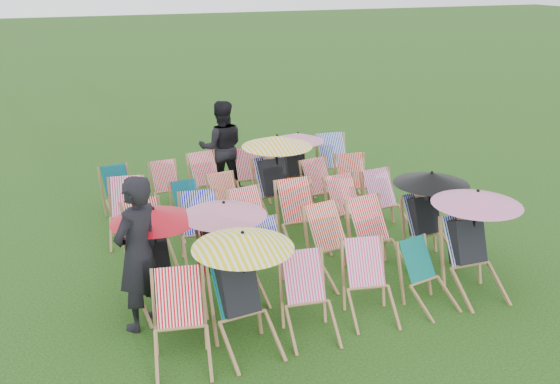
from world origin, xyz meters
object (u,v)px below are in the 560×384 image
object	(u,v)px
person_left	(138,254)
deckchair_29	(337,163)
deckchair_0	(181,324)
person_rear	(222,148)
deckchair_5	(475,241)

from	to	relation	value
person_left	deckchair_29	bearing A→B (deg)	-179.96
deckchair_0	person_rear	size ratio (longest dim) A/B	0.54
deckchair_29	person_left	bearing A→B (deg)	-136.28
deckchair_0	person_rear	distance (m)	5.56
person_left	deckchair_5	bearing A→B (deg)	130.55
deckchair_5	person_rear	bearing A→B (deg)	113.66
deckchair_5	deckchair_29	bearing A→B (deg)	89.66
deckchair_0	deckchair_29	bearing A→B (deg)	57.86
deckchair_0	person_left	size ratio (longest dim) A/B	0.51
deckchair_5	person_rear	xyz separation A→B (m)	(-2.05, 4.99, 0.16)
deckchair_29	deckchair_0	bearing A→B (deg)	-128.00
deckchair_5	deckchair_29	size ratio (longest dim) A/B	1.38
deckchair_29	person_left	world-z (taller)	person_left
deckchair_0	person_rear	world-z (taller)	person_rear
deckchair_29	person_rear	world-z (taller)	person_rear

